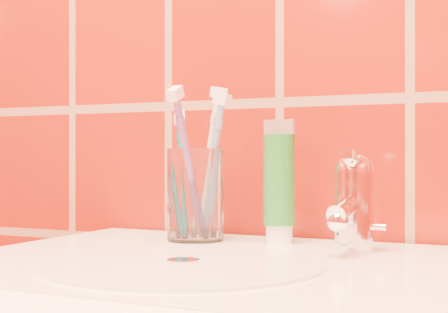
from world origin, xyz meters
The scene contains 7 objects.
glass_tumbler centered at (-0.08, 1.10, 0.91)m, with size 0.08×0.08×0.13m, color white.
toothpaste_tube centered at (0.03, 1.12, 0.93)m, with size 0.05×0.04×0.16m.
faucet centered at (0.14, 1.09, 0.91)m, with size 0.05×0.11×0.12m.
toothbrush_0 centered at (-0.07, 1.06, 0.95)m, with size 0.03×0.10×0.21m, color #6F408A, non-canonical shape.
toothbrush_1 centered at (-0.06, 1.11, 0.95)m, with size 0.06×0.04×0.20m, color #749DCE, non-canonical shape.
toothbrush_2 centered at (-0.07, 1.12, 0.95)m, with size 0.05×0.03×0.22m, color silver, non-canonical shape.
toothbrush_3 centered at (-0.12, 1.12, 0.94)m, with size 0.07×0.08×0.18m, color #0C5166, non-canonical shape.
Camera 1 is at (0.34, 0.28, 0.96)m, focal length 55.00 mm.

